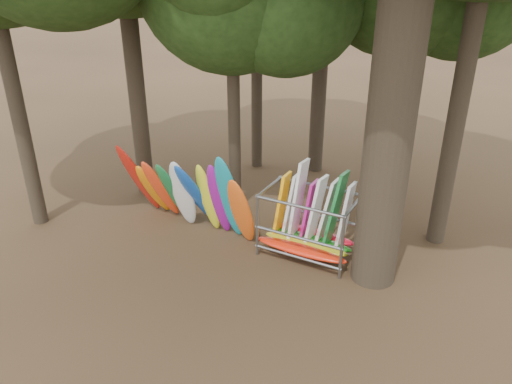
% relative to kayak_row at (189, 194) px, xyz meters
% --- Properties ---
extents(ground, '(120.00, 120.00, 0.00)m').
position_rel_kayak_row_xyz_m(ground, '(1.89, -0.55, -1.29)').
color(ground, '#47331E').
rests_on(ground, ground).
extents(lake, '(160.00, 160.00, 0.00)m').
position_rel_kayak_row_xyz_m(lake, '(1.89, 59.45, -1.29)').
color(lake, gray).
rests_on(lake, ground).
extents(kayak_row, '(4.74, 2.05, 3.18)m').
position_rel_kayak_row_xyz_m(kayak_row, '(0.00, 0.00, 0.00)').
color(kayak_row, '#B41A10').
rests_on(kayak_row, ground).
extents(storage_rack, '(2.85, 1.57, 2.92)m').
position_rel_kayak_row_xyz_m(storage_rack, '(3.91, 0.48, -0.34)').
color(storage_rack, slate).
rests_on(storage_rack, ground).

